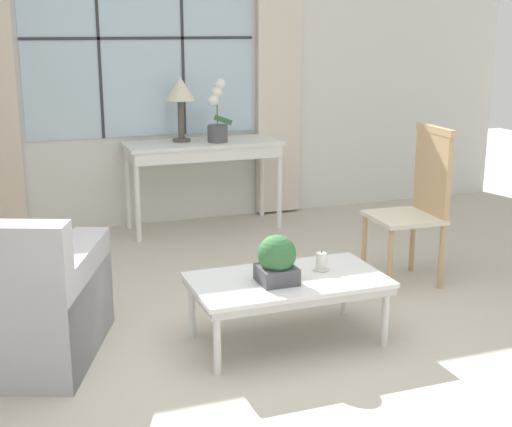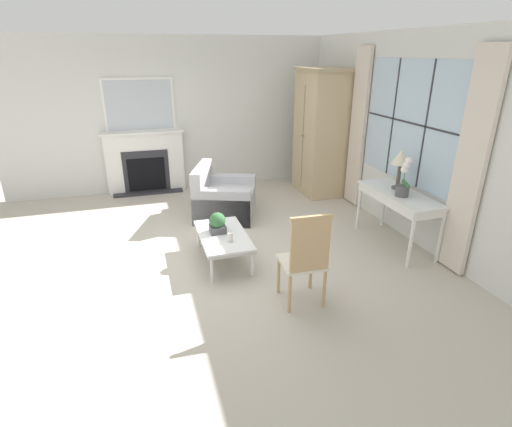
% 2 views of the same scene
% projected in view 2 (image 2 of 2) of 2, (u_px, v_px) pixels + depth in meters
% --- Properties ---
extents(ground_plane, '(14.00, 14.00, 0.00)m').
position_uv_depth(ground_plane, '(198.00, 256.00, 5.29)').
color(ground_plane, '#BCB2A3').
extents(wall_back_windowed, '(7.20, 0.14, 2.80)m').
position_uv_depth(wall_back_windowed, '(408.00, 138.00, 5.57)').
color(wall_back_windowed, silver).
rests_on(wall_back_windowed, ground_plane).
extents(wall_left, '(0.06, 7.20, 2.80)m').
position_uv_depth(wall_left, '(201.00, 114.00, 7.62)').
color(wall_left, silver).
rests_on(wall_left, ground_plane).
extents(fireplace, '(0.34, 1.50, 2.09)m').
position_uv_depth(fireplace, '(145.00, 156.00, 7.48)').
color(fireplace, '#2D2D33').
rests_on(fireplace, ground_plane).
extents(armoire, '(1.05, 0.73, 2.26)m').
position_uv_depth(armoire, '(320.00, 133.00, 7.31)').
color(armoire, tan).
rests_on(armoire, ground_plane).
extents(console_table, '(1.31, 0.51, 0.76)m').
position_uv_depth(console_table, '(399.00, 199.00, 5.37)').
color(console_table, white).
rests_on(console_table, ground_plane).
extents(table_lamp, '(0.26, 0.26, 0.55)m').
position_uv_depth(table_lamp, '(401.00, 159.00, 5.35)').
color(table_lamp, '#4C4742').
rests_on(table_lamp, console_table).
extents(potted_orchid, '(0.22, 0.17, 0.53)m').
position_uv_depth(potted_orchid, '(404.00, 181.00, 5.15)').
color(potted_orchid, '#4C4C51').
rests_on(potted_orchid, console_table).
extents(armchair_upholstered, '(1.24, 1.20, 0.83)m').
position_uv_depth(armchair_upholstered, '(223.00, 199.00, 6.49)').
color(armchair_upholstered, '#B2B2B7').
rests_on(armchair_upholstered, ground_plane).
extents(side_chair_wooden, '(0.46, 0.46, 1.07)m').
position_uv_depth(side_chair_wooden, '(306.00, 256.00, 4.05)').
color(side_chair_wooden, beige).
rests_on(side_chair_wooden, ground_plane).
extents(coffee_table, '(1.06, 0.59, 0.37)m').
position_uv_depth(coffee_table, '(223.00, 237.00, 5.05)').
color(coffee_table, silver).
rests_on(coffee_table, ground_plane).
extents(potted_plant_small, '(0.21, 0.21, 0.26)m').
position_uv_depth(potted_plant_small, '(217.00, 223.00, 5.05)').
color(potted_plant_small, '#4C4C51').
rests_on(potted_plant_small, coffee_table).
extents(pillar_candle, '(0.08, 0.08, 0.12)m').
position_uv_depth(pillar_candle, '(230.00, 238.00, 4.83)').
color(pillar_candle, silver).
rests_on(pillar_candle, coffee_table).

